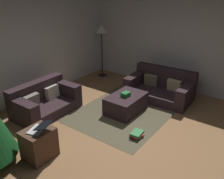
# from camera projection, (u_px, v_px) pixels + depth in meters

# --- Properties ---
(ground_plane) EXTENTS (6.40, 6.40, 0.00)m
(ground_plane) POSITION_uv_depth(u_px,v_px,m) (125.00, 142.00, 4.78)
(ground_plane) COLOR brown
(rear_partition) EXTENTS (6.40, 0.12, 2.60)m
(rear_partition) POSITION_uv_depth(u_px,v_px,m) (18.00, 52.00, 5.95)
(rear_partition) COLOR #BCB7B2
(rear_partition) RESTS_ON ground_plane
(corner_partition) EXTENTS (0.12, 6.40, 2.60)m
(corner_partition) POSITION_uv_depth(u_px,v_px,m) (191.00, 45.00, 6.56)
(corner_partition) COLOR #B5B0AB
(corner_partition) RESTS_ON ground_plane
(couch_left) EXTENTS (1.52, 0.90, 0.71)m
(couch_left) POSITION_uv_depth(u_px,v_px,m) (44.00, 101.00, 5.79)
(couch_left) COLOR #2D1E23
(couch_left) RESTS_ON ground_plane
(couch_right) EXTENTS (1.05, 1.70, 0.76)m
(couch_right) POSITION_uv_depth(u_px,v_px,m) (161.00, 87.00, 6.52)
(couch_right) COLOR #2D1E23
(couch_right) RESTS_ON ground_plane
(ottoman) EXTENTS (0.98, 0.67, 0.42)m
(ottoman) POSITION_uv_depth(u_px,v_px,m) (126.00, 103.00, 5.82)
(ottoman) COLOR #2D1E23
(ottoman) RESTS_ON ground_plane
(gift_box) EXTENTS (0.21, 0.17, 0.10)m
(gift_box) POSITION_uv_depth(u_px,v_px,m) (126.00, 94.00, 5.68)
(gift_box) COLOR #19662D
(gift_box) RESTS_ON ottoman
(tv_remote) EXTENTS (0.10, 0.17, 0.02)m
(tv_remote) POSITION_uv_depth(u_px,v_px,m) (126.00, 92.00, 5.88)
(tv_remote) COLOR black
(tv_remote) RESTS_ON ottoman
(side_table) EXTENTS (0.52, 0.44, 0.55)m
(side_table) POSITION_uv_depth(u_px,v_px,m) (39.00, 144.00, 4.27)
(side_table) COLOR #4C3323
(side_table) RESTS_ON ground_plane
(laptop) EXTENTS (0.41, 0.45, 0.17)m
(laptop) POSITION_uv_depth(u_px,v_px,m) (39.00, 128.00, 4.12)
(laptop) COLOR silver
(laptop) RESTS_ON side_table
(book_stack) EXTENTS (0.30, 0.26, 0.12)m
(book_stack) POSITION_uv_depth(u_px,v_px,m) (137.00, 134.00, 4.91)
(book_stack) COLOR #387A47
(book_stack) RESTS_ON ground_plane
(corner_lamp) EXTENTS (0.36, 0.36, 1.65)m
(corner_lamp) POSITION_uv_depth(u_px,v_px,m) (102.00, 33.00, 7.57)
(corner_lamp) COLOR black
(corner_lamp) RESTS_ON ground_plane
(area_rug) EXTENTS (2.60, 2.00, 0.01)m
(area_rug) POSITION_uv_depth(u_px,v_px,m) (126.00, 111.00, 5.91)
(area_rug) COLOR #4E4733
(area_rug) RESTS_ON ground_plane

